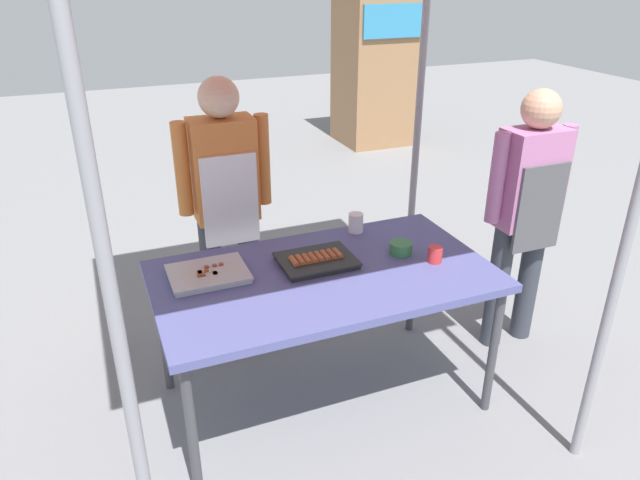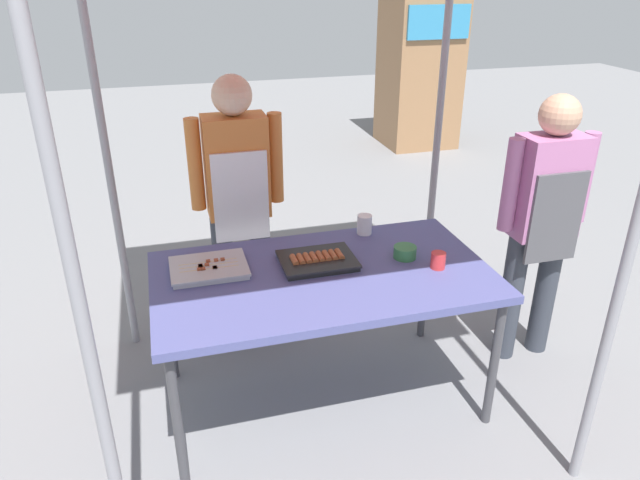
% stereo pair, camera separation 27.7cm
% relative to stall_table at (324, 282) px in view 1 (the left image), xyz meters
% --- Properties ---
extents(ground_plane, '(18.00, 18.00, 0.00)m').
position_rel_stall_table_xyz_m(ground_plane, '(0.00, 0.00, -0.70)').
color(ground_plane, slate).
extents(stall_table, '(1.60, 0.90, 0.75)m').
position_rel_stall_table_xyz_m(stall_table, '(0.00, 0.00, 0.00)').
color(stall_table, '#4C518C').
rests_on(stall_table, ground).
extents(tray_grilled_sausages, '(0.36, 0.28, 0.05)m').
position_rel_stall_table_xyz_m(tray_grilled_sausages, '(-0.00, 0.10, 0.07)').
color(tray_grilled_sausages, black).
rests_on(tray_grilled_sausages, stall_table).
extents(tray_meat_skewers, '(0.36, 0.29, 0.04)m').
position_rel_stall_table_xyz_m(tray_meat_skewers, '(-0.52, 0.16, 0.07)').
color(tray_meat_skewers, '#ADADB2').
rests_on(tray_meat_skewers, stall_table).
extents(condiment_bowl, '(0.11, 0.11, 0.06)m').
position_rel_stall_table_xyz_m(condiment_bowl, '(0.44, 0.04, 0.08)').
color(condiment_bowl, '#33723F').
rests_on(condiment_bowl, stall_table).
extents(drink_cup_near_edge, '(0.08, 0.08, 0.11)m').
position_rel_stall_table_xyz_m(drink_cup_near_edge, '(0.34, 0.37, 0.11)').
color(drink_cup_near_edge, white).
rests_on(drink_cup_near_edge, stall_table).
extents(drink_cup_by_wok, '(0.07, 0.07, 0.08)m').
position_rel_stall_table_xyz_m(drink_cup_by_wok, '(0.55, -0.10, 0.09)').
color(drink_cup_by_wok, red).
rests_on(drink_cup_by_wok, stall_table).
extents(vendor_woman, '(0.52, 0.23, 1.57)m').
position_rel_stall_table_xyz_m(vendor_woman, '(-0.29, 0.73, 0.23)').
color(vendor_woman, '#333842').
rests_on(vendor_woman, ground).
extents(customer_nearby, '(0.52, 0.22, 1.51)m').
position_rel_stall_table_xyz_m(customer_nearby, '(1.24, 0.08, 0.19)').
color(customer_nearby, '#333842').
rests_on(customer_nearby, ground).
extents(neighbor_stall_left, '(0.82, 0.83, 1.84)m').
position_rel_stall_table_xyz_m(neighbor_stall_left, '(2.43, 4.29, 0.23)').
color(neighbor_stall_left, '#9E724C').
rests_on(neighbor_stall_left, ground).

